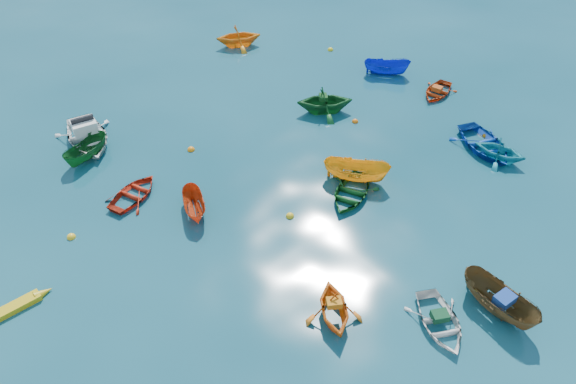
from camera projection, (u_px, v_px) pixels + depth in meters
ground at (363, 261)px, 23.38m from camera, size 160.00×160.00×0.00m
dinghy_white_near at (439, 325)px, 20.98m from camera, size 3.19×3.56×0.61m
sampan_brown_mid at (496, 310)px, 21.50m from camera, size 1.44×3.42×1.30m
dinghy_blue_se at (483, 149)px, 29.18m from camera, size 3.78×4.41×0.77m
dinghy_orange_w at (333, 317)px, 21.26m from camera, size 3.25×3.37×1.36m
sampan_yellow_mid at (356, 180)px, 27.31m from camera, size 2.97×3.28×1.25m
dinghy_green_e at (350, 196)px, 26.41m from camera, size 3.78×3.37×0.65m
dinghy_cyan_se at (497, 159)px, 28.52m from camera, size 2.89×3.11×1.34m
dinghy_red_nw at (135, 197)px, 26.39m from camera, size 3.37×2.93×0.59m
sampan_orange_n at (196, 212)px, 25.62m from camera, size 1.86×2.70×0.98m
dinghy_green_n at (324, 112)px, 31.81m from camera, size 4.07×3.94×1.63m
dinghy_red_ne at (437, 94)px, 33.24m from camera, size 3.09×2.59×0.55m
sampan_blue_far at (386, 74)px, 35.00m from camera, size 2.74×2.77×1.09m
dinghy_orange_far at (239, 46)px, 37.84m from camera, size 3.77×3.58×1.55m
sampan_green_far at (89, 158)px, 28.59m from camera, size 2.99×2.09×1.08m
kayak_yellow at (7, 314)px, 21.38m from camera, size 3.35×0.55×0.32m
motorboat_white at (89, 142)px, 29.63m from camera, size 3.65×4.63×1.47m
tarp_green_a at (440, 316)px, 20.76m from camera, size 0.76×0.69×0.30m
tarp_blue_a at (505, 299)px, 20.86m from camera, size 0.77×0.60×0.36m
tarp_orange_a at (334, 303)px, 20.76m from camera, size 0.70×0.66×0.27m
tarp_green_b at (323, 97)px, 31.17m from camera, size 0.68×0.72×0.28m
tarp_orange_b at (437, 89)px, 32.90m from camera, size 0.57×0.66×0.27m
buoy_ye_a at (476, 292)px, 22.16m from camera, size 0.31×0.31×0.31m
buoy_or_b at (501, 302)px, 21.80m from camera, size 0.32×0.32×0.32m
buoy_or_c at (191, 150)px, 29.11m from camera, size 0.39×0.39×0.39m
buoy_ye_c at (290, 216)px, 25.38m from camera, size 0.38×0.38×0.38m
buoy_or_d at (486, 136)px, 30.04m from camera, size 0.37×0.37×0.37m
buoy_ye_d at (71, 237)px, 24.40m from camera, size 0.38×0.38×0.38m
buoy_or_e at (355, 122)px, 31.04m from camera, size 0.35×0.35×0.35m
buoy_ye_e at (330, 50)px, 37.36m from camera, size 0.38×0.38×0.38m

